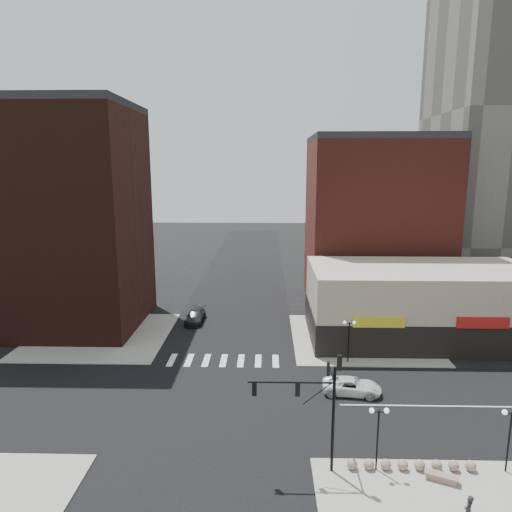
{
  "coord_description": "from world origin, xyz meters",
  "views": [
    {
      "loc": [
        4.14,
        -33.58,
        18.71
      ],
      "look_at": [
        3.15,
        5.63,
        11.0
      ],
      "focal_mm": 32.0,
      "sensor_mm": 36.0,
      "label": 1
    }
  ],
  "objects": [
    {
      "name": "ground",
      "position": [
        0.0,
        0.0,
        0.0
      ],
      "size": [
        240.0,
        240.0,
        0.0
      ],
      "primitive_type": "plane",
      "color": "black",
      "rests_on": "ground"
    },
    {
      "name": "road_ew",
      "position": [
        0.0,
        0.0,
        0.01
      ],
      "size": [
        200.0,
        14.0,
        0.02
      ],
      "primitive_type": "cube",
      "color": "black",
      "rests_on": "ground"
    },
    {
      "name": "road_ns",
      "position": [
        0.0,
        0.0,
        0.01
      ],
      "size": [
        14.0,
        200.0,
        0.02
      ],
      "primitive_type": "cube",
      "color": "black",
      "rests_on": "ground"
    },
    {
      "name": "sidewalk_nw",
      "position": [
        -14.5,
        14.5,
        0.06
      ],
      "size": [
        15.0,
        15.0,
        0.12
      ],
      "primitive_type": "cube",
      "color": "gray",
      "rests_on": "ground"
    },
    {
      "name": "sidewalk_ne",
      "position": [
        14.5,
        14.5,
        0.06
      ],
      "size": [
        15.0,
        15.0,
        0.12
      ],
      "primitive_type": "cube",
      "color": "gray",
      "rests_on": "ground"
    },
    {
      "name": "building_nw",
      "position": [
        -19.0,
        18.5,
        12.5
      ],
      "size": [
        16.0,
        15.0,
        25.0
      ],
      "primitive_type": "cube",
      "color": "#341510",
      "rests_on": "ground"
    },
    {
      "name": "building_nw_low",
      "position": [
        -32.0,
        34.0,
        6.0
      ],
      "size": [
        20.0,
        18.0,
        12.0
      ],
      "primitive_type": "cube",
      "color": "#341510",
      "rests_on": "ground"
    },
    {
      "name": "building_ne_midrise",
      "position": [
        19.0,
        29.5,
        11.0
      ],
      "size": [
        18.0,
        15.0,
        22.0
      ],
      "primitive_type": "cube",
      "color": "maroon",
      "rests_on": "ground"
    },
    {
      "name": "building_ne_row",
      "position": [
        21.0,
        15.0,
        3.3
      ],
      "size": [
        24.2,
        12.2,
        8.0
      ],
      "color": "#B7A992",
      "rests_on": "ground"
    },
    {
      "name": "traffic_signal",
      "position": [
        7.24,
        -7.83,
        4.96
      ],
      "size": [
        5.59,
        3.09,
        7.77
      ],
      "color": "black",
      "rests_on": "ground"
    },
    {
      "name": "street_lamp_se_a",
      "position": [
        11.0,
        -8.0,
        3.29
      ],
      "size": [
        1.22,
        0.32,
        4.16
      ],
      "color": "black",
      "rests_on": "sidewalk_se"
    },
    {
      "name": "street_lamp_se_b",
      "position": [
        19.0,
        -8.0,
        3.29
      ],
      "size": [
        1.22,
        0.32,
        4.16
      ],
      "color": "black",
      "rests_on": "sidewalk_se"
    },
    {
      "name": "street_lamp_ne",
      "position": [
        12.0,
        8.0,
        3.29
      ],
      "size": [
        1.22,
        0.32,
        4.16
      ],
      "color": "black",
      "rests_on": "sidewalk_ne"
    },
    {
      "name": "bollard_row",
      "position": [
        13.18,
        -8.0,
        0.45
      ],
      "size": [
        8.01,
        0.66,
        0.66
      ],
      "color": "gray",
      "rests_on": "sidewalk_se"
    },
    {
      "name": "white_suv",
      "position": [
        11.27,
        1.9,
        0.68
      ],
      "size": [
        5.1,
        2.81,
        1.35
      ],
      "primitive_type": "imported",
      "rotation": [
        0.0,
        0.0,
        1.45
      ],
      "color": "white",
      "rests_on": "ground"
    },
    {
      "name": "dark_sedan_north",
      "position": [
        -4.64,
        19.44,
        0.73
      ],
      "size": [
        2.18,
        5.1,
        1.47
      ],
      "primitive_type": "imported",
      "rotation": [
        0.0,
        0.0,
        -0.03
      ],
      "color": "black",
      "rests_on": "ground"
    },
    {
      "name": "pedestrian",
      "position": [
        14.73,
        -12.49,
        1.01
      ],
      "size": [
        0.77,
        0.75,
        1.78
      ],
      "primitive_type": "imported",
      "rotation": [
        0.0,
        0.0,
        3.86
      ],
      "color": "#27242A",
      "rests_on": "sidewalk_se"
    },
    {
      "name": "stone_bench",
      "position": [
        14.68,
        -9.0,
        0.36
      ],
      "size": [
        2.01,
        1.31,
        0.45
      ],
      "rotation": [
        0.0,
        0.0,
        -0.41
      ],
      "color": "#8E6961",
      "rests_on": "sidewalk_se"
    }
  ]
}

